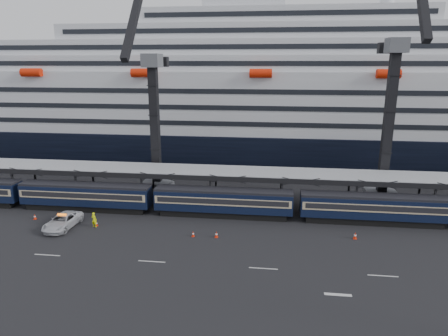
{
  "coord_description": "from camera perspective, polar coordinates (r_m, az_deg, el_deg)",
  "views": [
    {
      "loc": [
        -1.42,
        -41.64,
        20.88
      ],
      "look_at": [
        -7.89,
        10.0,
        6.94
      ],
      "focal_mm": 32.0,
      "sensor_mm": 36.0,
      "label": 1
    }
  ],
  "objects": [
    {
      "name": "traffic_cone_c",
      "position": [
        49.48,
        -1.1,
        -9.46
      ],
      "size": [
        0.4,
        0.4,
        0.8
      ],
      "color": "red",
      "rests_on": "ground"
    },
    {
      "name": "traffic_cone_a",
      "position": [
        60.62,
        -25.41,
        -6.3
      ],
      "size": [
        0.38,
        0.38,
        0.75
      ],
      "color": "red",
      "rests_on": "ground"
    },
    {
      "name": "traffic_cone_e",
      "position": [
        51.61,
        18.22,
        -9.15
      ],
      "size": [
        0.44,
        0.44,
        0.87
      ],
      "color": "red",
      "rests_on": "ground"
    },
    {
      "name": "ground",
      "position": [
        46.6,
        8.3,
        -11.79
      ],
      "size": [
        260.0,
        260.0,
        0.0
      ],
      "primitive_type": "plane",
      "color": "black",
      "rests_on": "ground"
    },
    {
      "name": "traffic_cone_d",
      "position": [
        49.85,
        -4.44,
        -9.36
      ],
      "size": [
        0.36,
        0.36,
        0.72
      ],
      "color": "red",
      "rests_on": "ground"
    },
    {
      "name": "crane_dark_mid",
      "position": [
        61.92,
        22.63,
        6.88
      ],
      "size": [
        4.5,
        18.24,
        39.64
      ],
      "color": "#4D4F55",
      "rests_on": "ground"
    },
    {
      "name": "train",
      "position": [
        55.01,
        3.36,
        -4.88
      ],
      "size": [
        133.05,
        3.0,
        4.05
      ],
      "color": "black",
      "rests_on": "ground"
    },
    {
      "name": "canopy",
      "position": [
        57.81,
        8.28,
        -0.85
      ],
      "size": [
        130.0,
        6.25,
        5.53
      ],
      "color": "gray",
      "rests_on": "ground"
    },
    {
      "name": "cruise_ship",
      "position": [
        88.04,
        7.42,
        9.31
      ],
      "size": [
        214.09,
        28.84,
        34.0
      ],
      "color": "black",
      "rests_on": "ground"
    },
    {
      "name": "pickup_truck",
      "position": [
        56.0,
        -22.07,
        -7.09
      ],
      "size": [
        3.16,
        6.42,
        1.75
      ],
      "primitive_type": "imported",
      "rotation": [
        0.0,
        0.0,
        -0.04
      ],
      "color": "#B9BAC1",
      "rests_on": "ground"
    },
    {
      "name": "worker",
      "position": [
        54.82,
        -18.07,
        -7.03
      ],
      "size": [
        0.82,
        0.64,
        2.01
      ],
      "primitive_type": "imported",
      "rotation": [
        0.0,
        0.0,
        2.91
      ],
      "color": "#EBFA0D",
      "rests_on": "ground"
    },
    {
      "name": "crane_dark_near",
      "position": [
        63.66,
        -9.97,
        6.69
      ],
      "size": [
        4.5,
        17.75,
        35.08
      ],
      "color": "#4D4F55",
      "rests_on": "ground"
    },
    {
      "name": "traffic_cone_b",
      "position": [
        55.31,
        -17.76,
        -7.56
      ],
      "size": [
        0.34,
        0.34,
        0.68
      ],
      "color": "red",
      "rests_on": "ground"
    },
    {
      "name": "lane_markings",
      "position": [
        43.05,
        19.71,
        -14.97
      ],
      "size": [
        111.0,
        4.27,
        0.02
      ],
      "color": "beige",
      "rests_on": "ground"
    }
  ]
}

